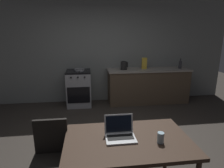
# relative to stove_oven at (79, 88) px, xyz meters

# --- Properties ---
(ground_plane) EXTENTS (12.00, 12.00, 0.00)m
(ground_plane) POSITION_rel_stove_oven_xyz_m (0.55, -2.02, -0.45)
(ground_plane) COLOR #2D2823
(back_wall) EXTENTS (6.40, 0.10, 2.78)m
(back_wall) POSITION_rel_stove_oven_xyz_m (0.85, 0.35, 0.94)
(back_wall) COLOR slate
(back_wall) RESTS_ON ground_plane
(kitchen_counter) EXTENTS (2.16, 0.64, 0.91)m
(kitchen_counter) POSITION_rel_stove_oven_xyz_m (1.82, 0.00, 0.00)
(kitchen_counter) COLOR #4C3D2D
(kitchen_counter) RESTS_ON ground_plane
(stove_oven) EXTENTS (0.60, 0.62, 0.91)m
(stove_oven) POSITION_rel_stove_oven_xyz_m (0.00, 0.00, 0.00)
(stove_oven) COLOR gray
(stove_oven) RESTS_ON ground_plane
(dining_table) EXTENTS (1.34, 0.84, 0.72)m
(dining_table) POSITION_rel_stove_oven_xyz_m (0.64, -2.98, 0.20)
(dining_table) COLOR #332319
(dining_table) RESTS_ON ground_plane
(chair) EXTENTS (0.40, 0.40, 0.87)m
(chair) POSITION_rel_stove_oven_xyz_m (-0.21, -2.81, 0.05)
(chair) COLOR black
(chair) RESTS_ON ground_plane
(laptop) EXTENTS (0.32, 0.27, 0.22)m
(laptop) POSITION_rel_stove_oven_xyz_m (0.56, -2.94, 0.32)
(laptop) COLOR silver
(laptop) RESTS_ON dining_table
(electric_kettle) EXTENTS (0.19, 0.17, 0.22)m
(electric_kettle) POSITION_rel_stove_oven_xyz_m (1.16, 0.00, 0.56)
(electric_kettle) COLOR black
(electric_kettle) RESTS_ON kitchen_counter
(bottle) EXTENTS (0.08, 0.08, 0.26)m
(bottle) POSITION_rel_stove_oven_xyz_m (2.66, -0.05, 0.58)
(bottle) COLOR #2D2D33
(bottle) RESTS_ON kitchen_counter
(frying_pan) EXTENTS (0.25, 0.42, 0.05)m
(frying_pan) POSITION_rel_stove_oven_xyz_m (0.03, -0.03, 0.48)
(frying_pan) COLOR gray
(frying_pan) RESTS_ON stove_oven
(drinking_glass) EXTENTS (0.07, 0.07, 0.11)m
(drinking_glass) POSITION_rel_stove_oven_xyz_m (0.96, -3.09, 0.33)
(drinking_glass) COLOR #99B7C6
(drinking_glass) RESTS_ON dining_table
(cereal_box) EXTENTS (0.13, 0.05, 0.29)m
(cereal_box) POSITION_rel_stove_oven_xyz_m (1.70, 0.02, 0.60)
(cereal_box) COLOR gold
(cereal_box) RESTS_ON kitchen_counter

